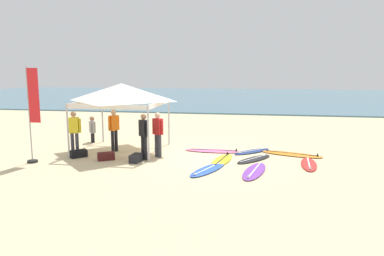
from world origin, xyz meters
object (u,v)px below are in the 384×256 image
Objects in this scene: person_red at (158,131)px; banner_flag at (32,119)px; surfboard_purple at (254,171)px; surfboard_orange at (292,154)px; person_yellow at (74,130)px; person_grey at (92,128)px; surfboard_yellow at (222,160)px; surfboard_navy at (252,151)px; surfboard_blue at (208,169)px; person_black at (144,133)px; person_orange at (114,128)px; surfboard_pink at (213,151)px; gear_bag_by_pole at (106,156)px; canopy_tent at (122,92)px; surfboard_black at (254,159)px; gear_bag_on_sand at (136,158)px; gear_bag_near_tent at (79,154)px; surfboard_red at (309,164)px.

banner_flag reaches higher than person_red.
surfboard_orange is at bearing 62.07° from surfboard_purple.
person_grey is at bearing 99.89° from person_yellow.
surfboard_navy is at bearing 57.16° from surfboard_yellow.
surfboard_blue is 6.41m from banner_flag.
person_yellow is 1.00× the size of person_red.
person_yellow reaches higher than surfboard_purple.
person_black and person_orange have the same top height.
surfboard_pink is 4.12m from person_orange.
surfboard_blue is 3.96m from gear_bag_by_pole.
canopy_tent is 0.95× the size of banner_flag.
person_grey is 0.35× the size of banner_flag.
person_yellow is (-6.88, -0.41, 0.95)m from surfboard_black.
person_red is at bearing 174.90° from surfboard_yellow.
surfboard_yellow is 1.57m from surfboard_pink.
surfboard_navy is 3.91m from person_red.
gear_bag_on_sand is (-2.56, -2.12, 0.10)m from surfboard_pink.
surfboard_black is 2.98× the size of gear_bag_near_tent.
gear_bag_near_tent is (-2.97, -0.57, -0.85)m from person_red.
surfboard_orange is at bearing 106.65° from surfboard_red.
gear_bag_near_tent reaches higher than surfboard_red.
surfboard_navy is 2.75× the size of gear_bag_by_pole.
surfboard_red and surfboard_black have the same top height.
gear_bag_by_pole reaches higher than surfboard_yellow.
banner_flag is at bearing -179.23° from surfboard_purple.
banner_flag is (-4.11, -1.58, 0.59)m from person_red.
gear_bag_near_tent is at bearing -131.61° from canopy_tent.
person_red reaches higher than surfboard_pink.
person_yellow is at bearing -144.92° from canopy_tent.
gear_bag_on_sand is (-0.59, -0.85, -0.85)m from person_red.
person_red reaches higher than person_grey.
gear_bag_near_tent reaches higher than surfboard_navy.
person_red is (-3.61, -0.16, 0.95)m from surfboard_black.
surfboard_navy is (-1.98, 1.68, 0.00)m from surfboard_red.
person_orange reaches higher than surfboard_black.
surfboard_pink is at bearing 33.08° from person_red.
person_black reaches higher than surfboard_purple.
gear_bag_by_pole is (2.34, 0.80, -1.43)m from banner_flag.
surfboard_black is 1.04× the size of person_orange.
person_grey is (-8.75, 1.00, 0.62)m from surfboard_orange.
gear_bag_on_sand is at bearing -45.99° from person_orange.
person_red is at bearing 54.90° from gear_bag_on_sand.
gear_bag_on_sand is at bearing -159.93° from surfboard_orange.
gear_bag_by_pole is at bearing -92.02° from canopy_tent.
gear_bag_near_tent is (-0.98, -1.16, -0.85)m from person_orange.
surfboard_yellow is 0.92× the size of surfboard_purple.
surfboard_yellow is at bearing 179.37° from surfboard_red.
person_red is 1.43× the size of person_grey.
banner_flag reaches higher than person_yellow.
person_black is at bearing 1.82° from gear_bag_near_tent.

